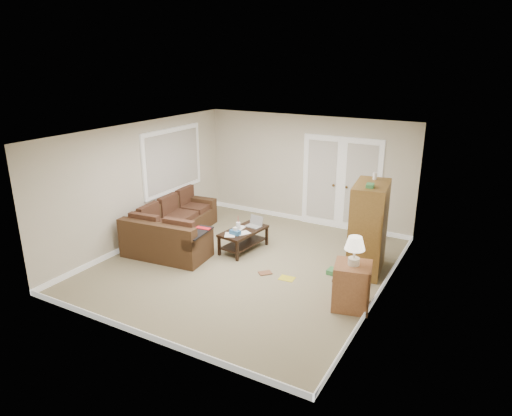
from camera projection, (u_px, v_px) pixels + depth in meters
The scene contains 17 objects.
floor at pixel (246, 264), 8.61m from camera, with size 5.50×5.50×0.00m, color gray.
ceiling at pixel (245, 132), 7.82m from camera, with size 5.00×5.50×0.02m, color white.
wall_left at pixel (141, 184), 9.37m from camera, with size 0.02×5.50×2.50m, color beige.
wall_right at pixel (385, 225), 7.05m from camera, with size 0.02×5.50×2.50m, color beige.
wall_back at pixel (306, 170), 10.49m from camera, with size 5.00×0.02×2.50m, color beige.
wall_front at pixel (139, 257), 5.94m from camera, with size 5.00×0.02×2.50m, color beige.
baseboards at pixel (246, 262), 8.59m from camera, with size 5.00×5.50×0.10m, color white, non-canonical shape.
french_doors at pixel (341, 184), 10.14m from camera, with size 1.80×0.05×2.13m.
window_left at pixel (173, 160), 10.09m from camera, with size 0.05×1.92×1.42m.
sectional_sofa at pixel (173, 230), 9.49m from camera, with size 1.94×2.59×0.78m.
coffee_table at pixel (244, 239), 9.20m from camera, with size 0.66×1.12×0.72m.
tv_armoire at pixel (368, 227), 8.14m from camera, with size 0.70×1.09×1.77m.
side_cabinet at pixel (352, 282), 7.02m from camera, with size 0.67×0.67×1.18m.
space_heater at pixel (380, 234), 9.72m from camera, with size 0.11×0.09×0.27m, color white.
floor_magazine at pixel (287, 278), 8.06m from camera, with size 0.27×0.21×0.01m, color yellow.
floor_greenbox at pixel (332, 271), 8.24m from camera, with size 0.16×0.21×0.09m, color #3B8346.
floor_book at pixel (264, 271), 8.32m from camera, with size 0.17×0.23×0.02m, color brown.
Camera 1 is at (3.98, -6.75, 3.72)m, focal length 32.00 mm.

